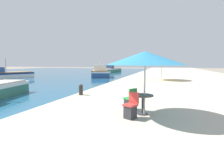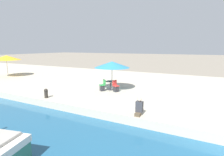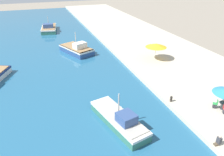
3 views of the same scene
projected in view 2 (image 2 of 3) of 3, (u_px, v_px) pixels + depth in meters
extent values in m
cylinder|color=#B7B7B7|center=(112.00, 78.00, 14.38)|extent=(0.06, 0.06, 2.01)
cone|color=teal|center=(112.00, 65.00, 14.19)|extent=(2.87, 2.87, 0.50)
cylinder|color=#B7B7B7|center=(7.00, 68.00, 21.07)|extent=(0.06, 0.06, 2.14)
cone|color=yellow|center=(6.00, 58.00, 20.87)|extent=(3.21, 3.21, 0.56)
cylinder|color=#333338|center=(111.00, 90.00, 14.53)|extent=(0.44, 0.44, 0.04)
cylinder|color=#333338|center=(111.00, 86.00, 14.47)|extent=(0.08, 0.08, 0.70)
cylinder|color=#4C4742|center=(111.00, 81.00, 14.41)|extent=(0.80, 0.80, 0.04)
cube|color=#2D2D33|center=(102.00, 88.00, 14.18)|extent=(0.48, 0.48, 0.45)
cube|color=#2D8E42|center=(102.00, 85.00, 14.14)|extent=(0.56, 0.56, 0.06)
cube|color=#2D8E42|center=(104.00, 82.00, 14.18)|extent=(0.29, 0.35, 0.40)
cube|color=#2D2D33|center=(116.00, 89.00, 13.89)|extent=(0.46, 0.46, 0.45)
cube|color=red|center=(116.00, 86.00, 13.85)|extent=(0.54, 0.54, 0.06)
cube|color=red|center=(115.00, 83.00, 13.97)|extent=(0.38, 0.24, 0.40)
cube|color=brown|center=(138.00, 114.00, 9.02)|extent=(0.38, 0.28, 0.16)
cube|color=#38383D|center=(139.00, 107.00, 9.12)|extent=(0.26, 0.36, 0.56)
sphere|color=beige|center=(140.00, 100.00, 9.05)|extent=(0.20, 0.20, 0.20)
cylinder|color=#2D2823|center=(46.00, 95.00, 12.22)|extent=(0.24, 0.24, 0.45)
sphere|color=#2D2823|center=(46.00, 91.00, 12.17)|extent=(0.26, 0.26, 0.26)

